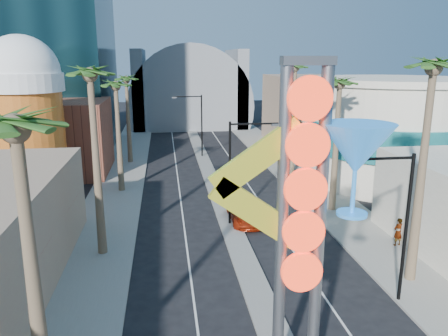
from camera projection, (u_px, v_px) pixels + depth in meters
sidewalk_west at (121, 177)px, 46.74m from camera, size 5.00×100.00×0.15m
sidewalk_east at (293, 171)px, 49.26m from camera, size 5.00×100.00×0.15m
median at (207, 168)px, 50.88m from camera, size 1.60×84.00×0.15m
brick_filler_west at (61, 138)px, 47.80m from camera, size 10.00×10.00×8.00m
filler_east at (312, 113)px, 61.40m from camera, size 10.00×20.00×10.00m
beer_mug at (26, 111)px, 39.04m from camera, size 7.00×7.00×14.50m
turquoise_building at (390, 131)px, 44.31m from camera, size 16.60×16.60×10.60m
canopy at (189, 102)px, 82.50m from camera, size 22.00×16.00×22.00m
neon_sign at (324, 207)px, 15.56m from camera, size 6.53×2.60×12.55m
streetlight_0 at (237, 163)px, 32.49m from camera, size 3.79×0.25×8.00m
streetlight_1 at (197, 120)px, 55.40m from camera, size 3.79×0.25×8.00m
streetlight_2 at (399, 216)px, 21.79m from camera, size 3.45×0.25×8.00m
palm_0 at (17, 148)px, 12.70m from camera, size 2.40×2.40×11.70m
palm_1 at (91, 87)px, 25.93m from camera, size 2.40×2.40×12.70m
palm_2 at (116, 92)px, 39.70m from camera, size 2.40×2.40×11.20m
palm_3 at (126, 84)px, 51.23m from camera, size 2.40×2.40×11.20m
palm_5 at (432, 82)px, 22.44m from camera, size 2.40×2.40×13.20m
palm_6 at (339, 91)px, 34.29m from camera, size 2.40×2.40×11.70m
palm_7 at (295, 74)px, 45.60m from camera, size 2.40×2.40×12.70m
red_pickup at (246, 212)px, 34.13m from camera, size 2.56×5.50×1.53m
pedestrian_a at (398, 232)px, 29.35m from camera, size 0.81×0.65×1.95m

